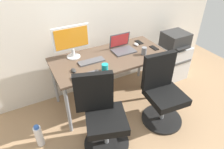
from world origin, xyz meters
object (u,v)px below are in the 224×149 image
office_chair_left (102,116)px  side_cabinet (171,62)px  printer (175,40)px  office_chair_right (162,93)px  water_bottle_on_floor (39,136)px  open_laptop (122,46)px  desktop_monitor (72,40)px  coffee_mug (105,68)px

office_chair_left → side_cabinet: office_chair_left is taller
office_chair_left → printer: (1.64, 0.70, 0.29)m
office_chair_left → office_chair_right: size_ratio=1.00×
water_bottle_on_floor → open_laptop: (1.36, 0.44, 0.65)m
office_chair_right → printer: office_chair_right is taller
side_cabinet → open_laptop: open_laptop is taller
printer → desktop_monitor: size_ratio=0.83×
water_bottle_on_floor → open_laptop: open_laptop is taller
office_chair_right → printer: 1.09m
office_chair_right → side_cabinet: (0.79, 0.70, -0.13)m
desktop_monitor → office_chair_right: bearing=-45.8°
office_chair_right → water_bottle_on_floor: office_chair_right is taller
printer → side_cabinet: bearing=90.0°
office_chair_right → open_laptop: (-0.18, 0.75, 0.37)m
office_chair_left → water_bottle_on_floor: 0.80m
printer → water_bottle_on_floor: size_ratio=1.29×
office_chair_right → coffee_mug: size_ratio=10.22×
coffee_mug → office_chair_left: bearing=-121.0°
office_chair_left → printer: bearing=23.1°
side_cabinet → printer: bearing=-90.0°
water_bottle_on_floor → coffee_mug: (0.91, 0.07, 0.64)m
printer → desktop_monitor: (-1.64, 0.18, 0.28)m
desktop_monitor → open_laptop: 0.71m
desktop_monitor → coffee_mug: (0.23, -0.50, -0.20)m
printer → coffee_mug: bearing=-167.1°
side_cabinet → coffee_mug: (-1.41, -0.33, 0.49)m
printer → water_bottle_on_floor: printer is taller
office_chair_right → coffee_mug: office_chair_right is taller
water_bottle_on_floor → side_cabinet: bearing=9.6°
water_bottle_on_floor → coffee_mug: 1.11m
side_cabinet → printer: (0.00, -0.00, 0.42)m
desktop_monitor → open_laptop: size_ratio=1.55×
office_chair_left → desktop_monitor: desktop_monitor is taller
office_chair_right → side_cabinet: bearing=41.6°
coffee_mug → side_cabinet: bearing=13.0°
coffee_mug → water_bottle_on_floor: bearing=-175.7°
office_chair_left → coffee_mug: (0.23, 0.38, 0.36)m
office_chair_left → printer: office_chair_left is taller
office_chair_right → open_laptop: open_laptop is taller
office_chair_left → coffee_mug: size_ratio=10.22×
side_cabinet → printer: size_ratio=1.48×
desktop_monitor → open_laptop: bearing=-10.7°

